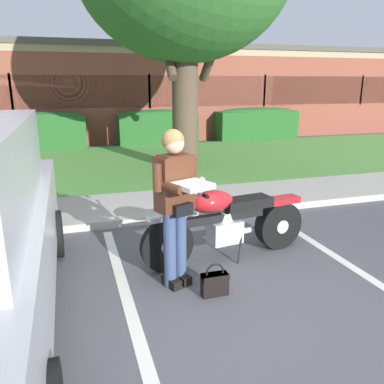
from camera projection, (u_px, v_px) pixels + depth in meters
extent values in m
plane|color=#4C4C51|center=(240.00, 305.00, 3.88)|extent=(140.00, 140.00, 0.00)
cube|color=#ADA89E|center=(174.00, 216.00, 6.29)|extent=(60.00, 0.20, 0.12)
cube|color=#ADA89E|center=(162.00, 203.00, 7.07)|extent=(60.00, 1.50, 0.08)
cube|color=#518E3D|center=(131.00, 164.00, 10.56)|extent=(60.00, 6.06, 0.06)
cube|color=silver|center=(131.00, 312.00, 3.77)|extent=(0.17, 4.40, 0.01)
cube|color=silver|center=(362.00, 273.00, 4.53)|extent=(0.17, 4.40, 0.01)
cylinder|color=black|center=(167.00, 246.00, 4.52)|extent=(0.65, 0.19, 0.64)
cylinder|color=silver|center=(167.00, 246.00, 4.52)|extent=(0.19, 0.15, 0.18)
cylinder|color=black|center=(278.00, 225.00, 5.18)|extent=(0.66, 0.27, 0.64)
cylinder|color=silver|center=(278.00, 225.00, 5.18)|extent=(0.21, 0.22, 0.18)
cube|color=silver|center=(167.00, 217.00, 4.42)|extent=(0.46, 0.20, 0.06)
cube|color=maroon|center=(283.00, 200.00, 5.11)|extent=(0.46, 0.26, 0.08)
cylinder|color=silver|center=(180.00, 223.00, 4.43)|extent=(0.31, 0.09, 0.58)
cylinder|color=silver|center=(175.00, 219.00, 4.57)|extent=(0.31, 0.09, 0.58)
sphere|color=silver|center=(180.00, 200.00, 4.44)|extent=(0.17, 0.17, 0.17)
cylinder|color=silver|center=(191.00, 188.00, 4.47)|extent=(0.14, 0.72, 0.03)
cylinder|color=black|center=(206.00, 196.00, 4.16)|extent=(0.06, 0.11, 0.04)
cylinder|color=black|center=(179.00, 181.00, 4.78)|extent=(0.06, 0.11, 0.04)
sphere|color=silver|center=(202.00, 181.00, 4.16)|extent=(0.08, 0.08, 0.08)
sphere|color=silver|center=(179.00, 170.00, 4.68)|extent=(0.08, 0.08, 0.08)
cube|color=#B2BCC6|center=(185.00, 180.00, 4.41)|extent=(0.19, 0.38, 0.35)
cube|color=black|center=(223.00, 217.00, 4.76)|extent=(1.10, 0.26, 0.10)
ellipsoid|color=maroon|center=(211.00, 202.00, 4.63)|extent=(0.60, 0.40, 0.26)
cube|color=black|center=(247.00, 203.00, 4.86)|extent=(0.67, 0.37, 0.12)
cube|color=silver|center=(225.00, 232.00, 4.83)|extent=(0.43, 0.30, 0.28)
cylinder|color=silver|center=(223.00, 220.00, 4.77)|extent=(0.19, 0.14, 0.21)
cylinder|color=silver|center=(228.00, 219.00, 4.80)|extent=(0.19, 0.14, 0.21)
cylinder|color=silver|center=(244.00, 231.00, 5.13)|extent=(0.61, 0.17, 0.08)
cylinder|color=silver|center=(256.00, 228.00, 5.22)|extent=(0.61, 0.17, 0.08)
cylinder|color=black|center=(240.00, 250.00, 4.80)|extent=(0.11, 0.13, 0.30)
cube|color=black|center=(182.00, 278.00, 4.32)|extent=(0.19, 0.26, 0.10)
cube|color=black|center=(171.00, 282.00, 4.23)|extent=(0.19, 0.26, 0.10)
cylinder|color=navy|center=(180.00, 246.00, 4.23)|extent=(0.14, 0.14, 0.86)
cylinder|color=navy|center=(170.00, 250.00, 4.15)|extent=(0.14, 0.14, 0.86)
cube|color=#4C2819|center=(174.00, 183.00, 3.99)|extent=(0.43, 0.35, 0.58)
cube|color=#4C2819|center=(174.00, 157.00, 3.92)|extent=(0.35, 0.30, 0.06)
sphere|color=tan|center=(174.00, 144.00, 3.88)|extent=(0.21, 0.21, 0.21)
sphere|color=olive|center=(173.00, 140.00, 3.88)|extent=(0.23, 0.23, 0.23)
cube|color=black|center=(182.00, 209.00, 3.96)|extent=(0.24, 0.18, 0.12)
cylinder|color=#4C2819|center=(196.00, 182.00, 3.96)|extent=(0.21, 0.35, 0.09)
cylinder|color=#4C2819|center=(171.00, 187.00, 3.77)|extent=(0.21, 0.35, 0.09)
cylinder|color=#4C2819|center=(192.00, 171.00, 4.08)|extent=(0.10, 0.10, 0.28)
cylinder|color=#4C2819|center=(157.00, 177.00, 3.82)|extent=(0.10, 0.10, 0.28)
cube|color=beige|center=(193.00, 185.00, 3.76)|extent=(0.42, 0.42, 0.05)
cube|color=black|center=(215.00, 284.00, 4.05)|extent=(0.28, 0.12, 0.24)
cube|color=black|center=(215.00, 276.00, 4.02)|extent=(0.28, 0.13, 0.04)
torus|color=black|center=(215.00, 272.00, 4.01)|extent=(0.20, 0.02, 0.20)
cube|color=black|center=(26.00, 169.00, 3.10)|extent=(0.08, 2.73, 0.55)
cylinder|color=black|center=(53.00, 234.00, 4.90)|extent=(0.25, 0.60, 0.60)
cylinder|color=#4C3D2D|center=(185.00, 115.00, 9.36)|extent=(0.62, 0.62, 2.81)
cylinder|color=#4C3D2D|center=(213.00, 53.00, 9.17)|extent=(0.22, 1.51, 1.32)
cylinder|color=#4C3D2D|center=(168.00, 57.00, 8.90)|extent=(0.22, 0.95, 1.06)
cube|color=#235623|center=(42.00, 133.00, 12.78)|extent=(2.78, 0.90, 1.10)
ellipsoid|color=#235623|center=(41.00, 116.00, 12.64)|extent=(2.64, 0.84, 0.28)
cube|color=#235623|center=(158.00, 129.00, 13.88)|extent=(2.81, 0.90, 1.10)
ellipsoid|color=#235623|center=(157.00, 113.00, 13.73)|extent=(2.67, 0.84, 0.28)
cube|color=#235623|center=(256.00, 126.00, 14.98)|extent=(3.15, 0.90, 1.10)
ellipsoid|color=#235623|center=(257.00, 111.00, 14.83)|extent=(2.99, 0.84, 0.28)
cube|color=brown|center=(128.00, 93.00, 19.08)|extent=(26.85, 11.20, 3.36)
cube|color=#998466|center=(148.00, 50.00, 13.55)|extent=(26.85, 0.10, 0.24)
cube|color=#4C4742|center=(126.00, 54.00, 18.60)|extent=(27.12, 11.31, 0.20)
cube|color=#1E282D|center=(149.00, 91.00, 13.91)|extent=(22.83, 0.06, 1.10)
cube|color=brown|center=(11.00, 92.00, 12.62)|extent=(0.08, 0.04, 1.20)
cube|color=brown|center=(149.00, 91.00, 13.91)|extent=(0.08, 0.04, 1.20)
cube|color=brown|center=(264.00, 91.00, 15.20)|extent=(0.08, 0.04, 1.20)
cube|color=brown|center=(361.00, 90.00, 16.49)|extent=(0.08, 0.04, 1.20)
cube|color=#473323|center=(281.00, 111.00, 15.66)|extent=(1.00, 0.08, 2.10)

